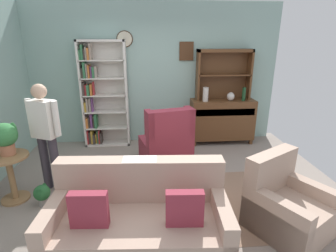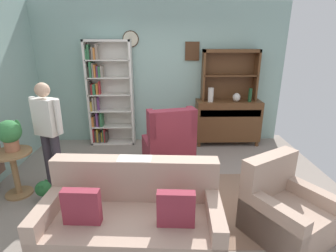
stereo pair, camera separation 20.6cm
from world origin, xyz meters
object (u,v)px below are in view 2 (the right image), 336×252
at_px(sideboard, 227,120).
at_px(vase_round, 236,97).
at_px(sideboard_hutch, 230,68).
at_px(plant_stand, 14,169).
at_px(person_reading, 48,128).
at_px(coffee_table, 146,172).
at_px(vase_tall, 211,95).
at_px(potted_plant_small, 44,189).
at_px(bottle_wine, 250,95).
at_px(armchair_floral, 284,211).
at_px(couch_floral, 133,221).
at_px(wingback_chair, 169,144).
at_px(book_stack, 146,163).
at_px(bookshelf, 107,95).
at_px(potted_plant_large, 10,133).

relative_size(sideboard, vase_round, 7.65).
bearing_deg(sideboard_hutch, plant_stand, -149.91).
distance_m(person_reading, coffee_table, 1.53).
distance_m(sideboard, vase_tall, 0.68).
bearing_deg(potted_plant_small, plant_stand, 160.06).
bearing_deg(vase_round, bottle_wine, -4.95).
xyz_separation_m(sideboard, plant_stand, (-3.40, -1.86, -0.10)).
xyz_separation_m(vase_round, person_reading, (-3.10, -1.54, -0.10)).
relative_size(armchair_floral, coffee_table, 1.32).
height_order(vase_tall, couch_floral, vase_tall).
height_order(bottle_wine, coffee_table, bottle_wine).
height_order(couch_floral, person_reading, person_reading).
relative_size(vase_tall, wingback_chair, 0.27).
height_order(armchair_floral, book_stack, armchair_floral).
relative_size(armchair_floral, plant_stand, 1.59).
distance_m(potted_plant_small, book_stack, 1.44).
height_order(sideboard_hutch, couch_floral, sideboard_hutch).
bearing_deg(book_stack, armchair_floral, -27.96).
height_order(bottle_wine, couch_floral, bottle_wine).
bearing_deg(book_stack, bookshelf, 114.74).
height_order(sideboard_hutch, wingback_chair, sideboard_hutch).
relative_size(couch_floral, plant_stand, 2.79).
xyz_separation_m(sideboard, person_reading, (-2.97, -1.60, 0.40)).
bearing_deg(bookshelf, potted_plant_small, -103.27).
distance_m(vase_tall, potted_plant_small, 3.35).
bearing_deg(bookshelf, couch_floral, -74.59).
relative_size(bottle_wine, coffee_table, 0.34).
bearing_deg(couch_floral, person_reading, 136.12).
relative_size(sideboard, coffee_table, 1.63).
relative_size(bottle_wine, potted_plant_small, 0.93).
relative_size(sideboard, sideboard_hutch, 1.18).
distance_m(vase_round, armchair_floral, 2.74).
distance_m(bookshelf, vase_tall, 2.09).
bearing_deg(plant_stand, wingback_chair, 22.46).
xyz_separation_m(wingback_chair, potted_plant_small, (-1.73, -1.05, -0.21)).
bearing_deg(wingback_chair, plant_stand, -157.54).
xyz_separation_m(vase_tall, person_reading, (-2.58, -1.52, -0.15)).
distance_m(sideboard_hutch, potted_plant_large, 3.96).
relative_size(bottle_wine, armchair_floral, 0.26).
relative_size(sideboard, plant_stand, 1.97).
height_order(couch_floral, wingback_chair, wingback_chair).
height_order(armchair_floral, potted_plant_large, potted_plant_large).
height_order(sideboard, armchair_floral, sideboard).
height_order(wingback_chair, plant_stand, wingback_chair).
relative_size(sideboard, potted_plant_large, 3.01).
bearing_deg(couch_floral, coffee_table, 84.90).
distance_m(vase_tall, bottle_wine, 0.78).
relative_size(bookshelf, vase_tall, 7.52).
bearing_deg(wingback_chair, couch_floral, -102.61).
distance_m(bookshelf, vase_round, 2.61).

